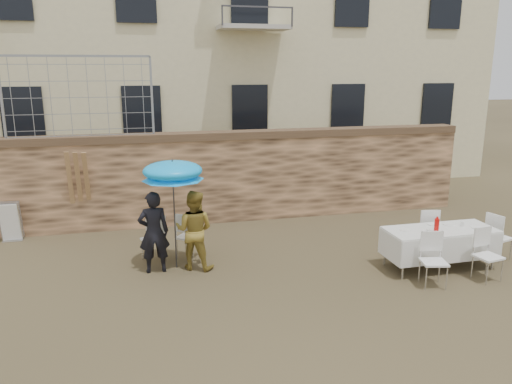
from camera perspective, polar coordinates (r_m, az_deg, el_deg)
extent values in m
plane|color=brown|center=(8.10, 0.94, -13.57)|extent=(80.00, 80.00, 0.00)
cube|color=#886344|center=(12.37, -4.86, 1.61)|extent=(13.00, 0.50, 2.20)
imported|color=black|center=(9.48, -11.61, -4.53)|extent=(0.58, 0.40, 1.56)
imported|color=gold|center=(9.53, -7.09, -4.33)|extent=(0.92, 0.84, 1.53)
cylinder|color=#3F3F44|center=(9.57, -9.26, -3.70)|extent=(0.03, 0.03, 1.74)
cone|color=#0BA4FF|center=(9.32, -9.50, 2.05)|extent=(1.15, 1.15, 0.22)
cube|color=silver|center=(10.14, 20.36, -4.11)|extent=(2.10, 0.85, 0.05)
cylinder|color=silver|center=(9.50, 16.51, -7.45)|extent=(0.04, 0.04, 0.74)
cylinder|color=silver|center=(10.55, 25.54, -6.11)|extent=(0.04, 0.04, 0.74)
cylinder|color=silver|center=(10.06, 14.55, -6.09)|extent=(0.04, 0.04, 0.74)
cylinder|color=silver|center=(11.05, 23.32, -4.98)|extent=(0.04, 0.04, 0.74)
cylinder|color=red|center=(9.86, 19.95, -3.62)|extent=(0.09, 0.09, 0.26)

